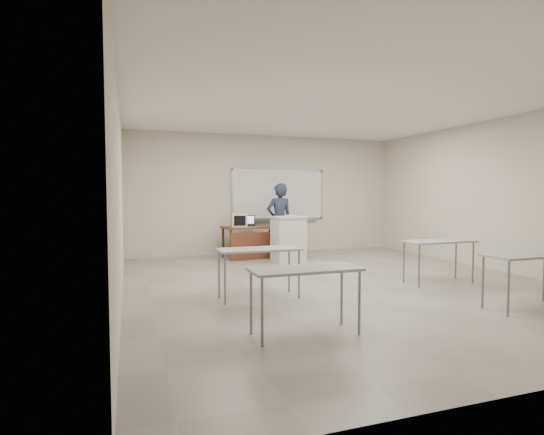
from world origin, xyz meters
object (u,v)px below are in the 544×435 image
object	(u,v)px
whiteboard	(278,195)
instructor_desk	(254,235)
keyboard	(293,216)
mouse	(274,225)
presenter	(279,220)
crt_monitor	(239,220)
podium	(288,239)
laptop	(247,223)

from	to	relation	value
whiteboard	instructor_desk	bearing A→B (deg)	-138.69
whiteboard	keyboard	distance (m)	1.47
mouse	keyboard	size ratio (longest dim) A/B	0.25
mouse	presenter	size ratio (longest dim) A/B	0.06
instructor_desk	mouse	distance (m)	0.62
whiteboard	keyboard	world-z (taller)	whiteboard
instructor_desk	crt_monitor	xyz separation A→B (m)	(-0.38, -0.01, 0.37)
podium	crt_monitor	size ratio (longest dim) A/B	2.53
laptop	presenter	bearing A→B (deg)	-3.75
presenter	laptop	bearing A→B (deg)	-29.76
whiteboard	presenter	bearing A→B (deg)	-108.32
podium	mouse	bearing A→B (deg)	87.45
podium	laptop	size ratio (longest dim) A/B	2.99
laptop	crt_monitor	bearing A→B (deg)	-113.95
instructor_desk	podium	xyz separation A→B (m)	(0.60, -0.69, -0.03)
mouse	presenter	distance (m)	0.25
whiteboard	mouse	distance (m)	1.00
crt_monitor	instructor_desk	bearing A→B (deg)	7.79
whiteboard	crt_monitor	size ratio (longest dim) A/B	6.19
crt_monitor	mouse	xyz separation A→B (m)	(0.93, 0.17, -0.14)
instructor_desk	mouse	size ratio (longest dim) A/B	13.91
presenter	whiteboard	bearing A→B (deg)	-113.80
laptop	presenter	size ratio (longest dim) A/B	0.19
crt_monitor	laptop	xyz separation A→B (m)	(0.28, 0.28, -0.10)
mouse	instructor_desk	bearing A→B (deg)	-167.07
whiteboard	instructor_desk	size ratio (longest dim) A/B	1.75
whiteboard	instructor_desk	xyz separation A→B (m)	(-0.89, -0.78, -0.94)
instructor_desk	laptop	size ratio (longest dim) A/B	4.17
instructor_desk	presenter	bearing A→B (deg)	-10.33
instructor_desk	keyboard	bearing A→B (deg)	-44.27
whiteboard	crt_monitor	world-z (taller)	whiteboard
instructor_desk	presenter	world-z (taller)	presenter
podium	instructor_desk	bearing A→B (deg)	125.06
whiteboard	keyboard	bearing A→B (deg)	-95.43
podium	whiteboard	bearing A→B (deg)	72.89
laptop	keyboard	xyz separation A→B (m)	(0.85, -0.88, 0.22)
keyboard	presenter	distance (m)	0.59
crt_monitor	keyboard	xyz separation A→B (m)	(1.13, -0.60, 0.12)
whiteboard	presenter	size ratio (longest dim) A/B	1.40
keyboard	laptop	bearing A→B (deg)	152.26
whiteboard	presenter	xyz separation A→B (m)	(-0.28, -0.83, -0.60)
keyboard	crt_monitor	bearing A→B (deg)	170.20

